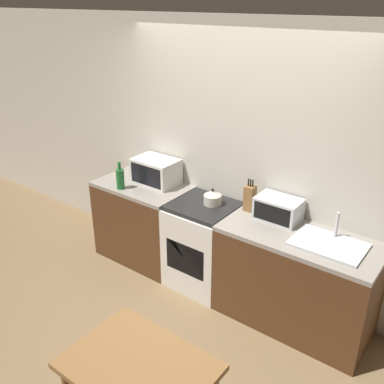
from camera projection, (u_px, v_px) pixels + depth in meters
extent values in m
plane|color=brown|center=(163.00, 334.00, 3.80)|extent=(16.00, 16.00, 0.00)
cube|color=beige|center=(240.00, 160.00, 4.12)|extent=(10.00, 0.06, 2.60)
cube|color=#4C2D19|center=(144.00, 223.00, 4.78)|extent=(1.01, 0.62, 0.86)
cube|color=gray|center=(142.00, 186.00, 4.59)|extent=(1.01, 0.62, 0.04)
cube|color=#4C2D19|center=(294.00, 282.00, 3.79)|extent=(1.36, 0.62, 0.86)
cube|color=gray|center=(300.00, 238.00, 3.60)|extent=(1.36, 0.62, 0.04)
cube|color=silver|center=(203.00, 246.00, 4.33)|extent=(0.62, 0.62, 0.86)
cube|color=black|center=(204.00, 206.00, 4.14)|extent=(0.60, 0.57, 0.04)
cube|color=black|center=(185.00, 259.00, 4.11)|extent=(0.45, 0.02, 0.32)
cylinder|color=beige|center=(213.00, 200.00, 4.12)|extent=(0.17, 0.17, 0.10)
cone|color=beige|center=(213.00, 193.00, 4.10)|extent=(0.16, 0.16, 0.04)
sphere|color=black|center=(213.00, 190.00, 4.08)|extent=(0.03, 0.03, 0.03)
cube|color=silver|center=(156.00, 171.00, 4.56)|extent=(0.47, 0.33, 0.27)
cube|color=black|center=(146.00, 176.00, 4.45)|extent=(0.41, 0.01, 0.22)
cylinder|color=#1E662D|center=(120.00, 179.00, 4.44)|extent=(0.08, 0.08, 0.21)
cylinder|color=#1E662D|center=(119.00, 166.00, 4.38)|extent=(0.03, 0.03, 0.08)
cube|color=brown|center=(250.00, 198.00, 3.98)|extent=(0.09, 0.09, 0.24)
cylinder|color=black|center=(248.00, 182.00, 3.92)|extent=(0.01, 0.01, 0.07)
cylinder|color=black|center=(251.00, 183.00, 3.91)|extent=(0.01, 0.01, 0.07)
cylinder|color=black|center=(253.00, 183.00, 3.90)|extent=(0.01, 0.01, 0.07)
cube|color=silver|center=(278.00, 209.00, 3.82)|extent=(0.40, 0.26, 0.21)
cube|color=black|center=(272.00, 214.00, 3.73)|extent=(0.35, 0.01, 0.16)
cube|color=silver|center=(329.00, 244.00, 3.45)|extent=(0.57, 0.40, 0.02)
cylinder|color=silver|center=(337.00, 224.00, 3.50)|extent=(0.03, 0.03, 0.22)
cube|color=brown|center=(139.00, 366.00, 2.57)|extent=(0.88, 0.65, 0.04)
cylinder|color=brown|center=(128.00, 356.00, 3.12)|extent=(0.05, 0.05, 0.69)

